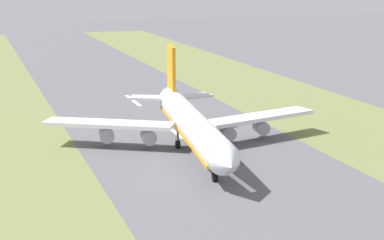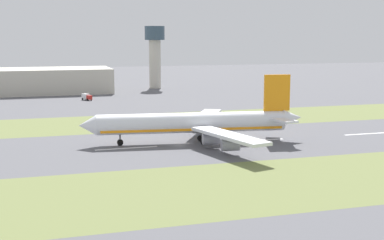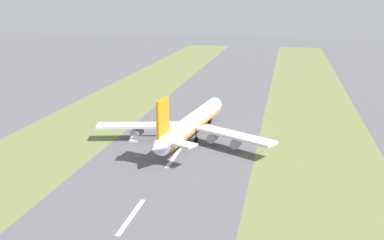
{
  "view_description": "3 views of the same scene",
  "coord_description": "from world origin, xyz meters",
  "px_view_note": "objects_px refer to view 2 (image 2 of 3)",
  "views": [
    {
      "loc": [
        45.8,
        123.07,
        38.03
      ],
      "look_at": [
        1.64,
        -4.62,
        7.0
      ],
      "focal_mm": 60.0,
      "sensor_mm": 36.0,
      "label": 1
    },
    {
      "loc": [
        -148.24,
        40.1,
        31.81
      ],
      "look_at": [
        1.64,
        -4.62,
        7.0
      ],
      "focal_mm": 50.0,
      "sensor_mm": 36.0,
      "label": 2
    },
    {
      "loc": [
        33.43,
        -154.0,
        49.64
      ],
      "look_at": [
        1.64,
        -4.62,
        7.0
      ],
      "focal_mm": 42.0,
      "sensor_mm": 36.0,
      "label": 3
    }
  ],
  "objects_px": {
    "terminal_building": "(27,81)",
    "control_tower": "(155,50)",
    "service_truck": "(87,97)",
    "airplane_main_jet": "(198,123)"
  },
  "relations": [
    {
      "from": "service_truck",
      "to": "airplane_main_jet",
      "type": "bearing_deg",
      "value": -169.72
    },
    {
      "from": "terminal_building",
      "to": "service_truck",
      "type": "relative_size",
      "value": 14.57
    },
    {
      "from": "terminal_building",
      "to": "control_tower",
      "type": "height_order",
      "value": "control_tower"
    },
    {
      "from": "control_tower",
      "to": "service_truck",
      "type": "height_order",
      "value": "control_tower"
    },
    {
      "from": "control_tower",
      "to": "terminal_building",
      "type": "bearing_deg",
      "value": 96.55
    },
    {
      "from": "airplane_main_jet",
      "to": "terminal_building",
      "type": "distance_m",
      "value": 167.15
    },
    {
      "from": "airplane_main_jet",
      "to": "control_tower",
      "type": "bearing_deg",
      "value": -8.38
    },
    {
      "from": "airplane_main_jet",
      "to": "service_truck",
      "type": "bearing_deg",
      "value": 10.28
    },
    {
      "from": "control_tower",
      "to": "service_truck",
      "type": "distance_m",
      "value": 71.43
    },
    {
      "from": "airplane_main_jet",
      "to": "service_truck",
      "type": "relative_size",
      "value": 10.66
    }
  ]
}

